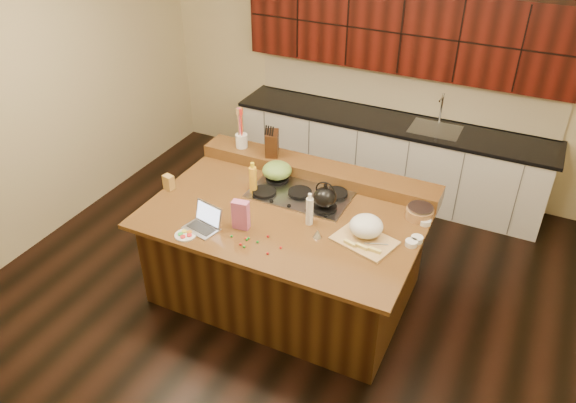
% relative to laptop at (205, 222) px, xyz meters
% --- Properties ---
extents(room, '(5.52, 5.02, 2.72)m').
position_rel_laptop_xyz_m(room, '(0.51, 0.50, 0.38)').
color(room, black).
rests_on(room, ground).
extents(island, '(2.40, 1.60, 0.92)m').
position_rel_laptop_xyz_m(island, '(0.51, 0.50, -0.51)').
color(island, black).
rests_on(island, ground).
extents(back_ledge, '(2.40, 0.30, 0.12)m').
position_rel_laptop_xyz_m(back_ledge, '(0.51, 1.20, 0.01)').
color(back_ledge, black).
rests_on(back_ledge, island).
extents(cooktop, '(0.92, 0.52, 0.05)m').
position_rel_laptop_xyz_m(cooktop, '(0.51, 0.80, -0.04)').
color(cooktop, gray).
rests_on(cooktop, island).
extents(back_counter, '(3.70, 0.66, 2.40)m').
position_rel_laptop_xyz_m(back_counter, '(0.81, 2.73, 0.01)').
color(back_counter, silver).
rests_on(back_counter, ground).
extents(kettle, '(0.26, 0.26, 0.19)m').
position_rel_laptop_xyz_m(kettle, '(0.81, 0.67, 0.09)').
color(kettle, black).
rests_on(kettle, cooktop).
extents(green_bowl, '(0.32, 0.32, 0.15)m').
position_rel_laptop_xyz_m(green_bowl, '(0.21, 0.93, 0.07)').
color(green_bowl, olive).
rests_on(green_bowl, cooktop).
extents(laptop, '(0.33, 0.28, 0.20)m').
position_rel_laptop_xyz_m(laptop, '(0.00, 0.00, 0.00)').
color(laptop, '#B7B7BC').
rests_on(laptop, island).
extents(oil_bottle, '(0.09, 0.09, 0.27)m').
position_rel_laptop_xyz_m(oil_bottle, '(0.11, 0.65, 0.08)').
color(oil_bottle, yellow).
rests_on(oil_bottle, island).
extents(vinegar_bottle, '(0.07, 0.07, 0.25)m').
position_rel_laptop_xyz_m(vinegar_bottle, '(0.77, 0.43, 0.07)').
color(vinegar_bottle, silver).
rests_on(vinegar_bottle, island).
extents(wooden_tray, '(0.56, 0.47, 0.19)m').
position_rel_laptop_xyz_m(wooden_tray, '(1.27, 0.45, 0.03)').
color(wooden_tray, tan).
rests_on(wooden_tray, island).
extents(ramekin_a, '(0.11, 0.11, 0.04)m').
position_rel_laptop_xyz_m(ramekin_a, '(1.66, 0.58, -0.03)').
color(ramekin_a, white).
rests_on(ramekin_a, island).
extents(ramekin_b, '(0.12, 0.12, 0.04)m').
position_rel_laptop_xyz_m(ramekin_b, '(1.64, 0.51, -0.03)').
color(ramekin_b, white).
rests_on(ramekin_b, island).
extents(ramekin_c, '(0.10, 0.10, 0.04)m').
position_rel_laptop_xyz_m(ramekin_c, '(1.66, 0.85, -0.03)').
color(ramekin_c, white).
rests_on(ramekin_c, island).
extents(strainer_bowl, '(0.29, 0.29, 0.09)m').
position_rel_laptop_xyz_m(strainer_bowl, '(1.59, 0.93, -0.01)').
color(strainer_bowl, '#996B3F').
rests_on(strainer_bowl, island).
extents(kitchen_timer, '(0.09, 0.09, 0.07)m').
position_rel_laptop_xyz_m(kitchen_timer, '(0.91, 0.29, -0.02)').
color(kitchen_timer, silver).
rests_on(kitchen_timer, island).
extents(pink_bag, '(0.15, 0.09, 0.26)m').
position_rel_laptop_xyz_m(pink_bag, '(0.28, 0.13, 0.08)').
color(pink_bag, '#C75D8E').
rests_on(pink_bag, island).
extents(candy_plate, '(0.22, 0.22, 0.01)m').
position_rel_laptop_xyz_m(candy_plate, '(-0.08, -0.17, -0.05)').
color(candy_plate, white).
rests_on(candy_plate, island).
extents(package_box, '(0.11, 0.09, 0.14)m').
position_rel_laptop_xyz_m(package_box, '(-0.64, 0.37, 0.02)').
color(package_box, '#BA8D41').
rests_on(package_box, island).
extents(utensil_crock, '(0.15, 0.15, 0.14)m').
position_rel_laptop_xyz_m(utensil_crock, '(-0.32, 1.20, 0.14)').
color(utensil_crock, white).
rests_on(utensil_crock, back_ledge).
extents(knife_block, '(0.18, 0.22, 0.24)m').
position_rel_laptop_xyz_m(knife_block, '(0.02, 1.20, 0.19)').
color(knife_block, black).
rests_on(knife_block, back_ledge).
extents(gumdrop_0, '(0.02, 0.02, 0.02)m').
position_rel_laptop_xyz_m(gumdrop_0, '(0.40, 0.00, -0.04)').
color(gumdrop_0, red).
rests_on(gumdrop_0, island).
extents(gumdrop_1, '(0.02, 0.02, 0.02)m').
position_rel_laptop_xyz_m(gumdrop_1, '(0.28, -0.02, -0.04)').
color(gumdrop_1, '#198C26').
rests_on(gumdrop_1, island).
extents(gumdrop_2, '(0.02, 0.02, 0.02)m').
position_rel_laptop_xyz_m(gumdrop_2, '(0.39, -0.09, -0.04)').
color(gumdrop_2, red).
rests_on(gumdrop_2, island).
extents(gumdrop_3, '(0.02, 0.02, 0.02)m').
position_rel_laptop_xyz_m(gumdrop_3, '(0.41, 0.01, -0.04)').
color(gumdrop_3, '#198C26').
rests_on(gumdrop_3, island).
extents(gumdrop_4, '(0.02, 0.02, 0.02)m').
position_rel_laptop_xyz_m(gumdrop_4, '(0.71, 0.02, -0.04)').
color(gumdrop_4, red).
rests_on(gumdrop_4, island).
extents(gumdrop_5, '(0.02, 0.02, 0.02)m').
position_rel_laptop_xyz_m(gumdrop_5, '(0.41, -0.01, -0.04)').
color(gumdrop_5, '#198C26').
rests_on(gumdrop_5, island).
extents(gumdrop_6, '(0.02, 0.02, 0.02)m').
position_rel_laptop_xyz_m(gumdrop_6, '(0.65, -0.10, -0.04)').
color(gumdrop_6, red).
rests_on(gumdrop_6, island).
extents(gumdrop_7, '(0.02, 0.02, 0.02)m').
position_rel_laptop_xyz_m(gumdrop_7, '(0.44, -0.10, -0.04)').
color(gumdrop_7, '#198C26').
rests_on(gumdrop_7, island).
extents(gumdrop_8, '(0.02, 0.02, 0.02)m').
position_rel_laptop_xyz_m(gumdrop_8, '(0.31, 0.11, -0.04)').
color(gumdrop_8, red).
rests_on(gumdrop_8, island).
extents(gumdrop_9, '(0.02, 0.02, 0.02)m').
position_rel_laptop_xyz_m(gumdrop_9, '(0.50, 0.00, -0.04)').
color(gumdrop_9, '#198C26').
rests_on(gumdrop_9, island).
extents(gumdrop_10, '(0.02, 0.02, 0.02)m').
position_rel_laptop_xyz_m(gumdrop_10, '(0.55, 0.10, -0.04)').
color(gumdrop_10, red).
rests_on(gumdrop_10, island).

